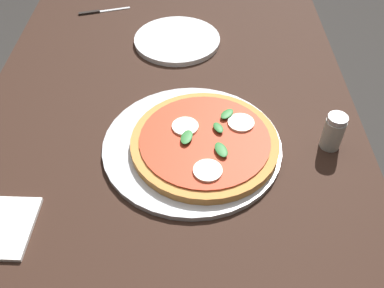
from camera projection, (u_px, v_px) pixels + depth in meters
The scene contains 7 objects.
dining_table at pixel (169, 163), 1.02m from camera, with size 1.29×0.87×0.78m.
serving_tray at pixel (192, 145), 0.90m from camera, with size 0.38×0.38×0.01m, color silver.
pizza at pixel (205, 142), 0.88m from camera, with size 0.31×0.31×0.03m.
plate_white at pixel (177, 40), 1.18m from camera, with size 0.24×0.24×0.01m, color white.
napkin at pixel (8, 227), 0.76m from camera, with size 0.13×0.09×0.01m, color white.
knife at pixel (98, 12), 1.30m from camera, with size 0.05×0.15×0.01m.
pepper_shaker at pixel (333, 132), 0.88m from camera, with size 0.04×0.04×0.08m.
Camera 1 is at (0.68, 0.06, 1.43)m, focal length 39.71 mm.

